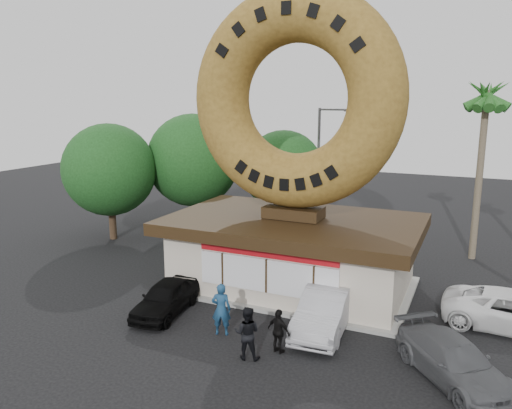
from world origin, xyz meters
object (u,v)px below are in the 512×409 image
object	(u,v)px
person_left	(221,309)
car_silver	(325,310)
person_center	(247,333)
car_grey	(453,361)
street_lamp	(320,164)
person_right	(279,331)
car_black	(166,298)
donut_shop	(293,250)
giant_donut	(295,99)

from	to	relation	value
person_left	car_silver	world-z (taller)	person_left
person_center	car_grey	bearing A→B (deg)	179.03
street_lamp	person_right	xyz separation A→B (m)	(3.56, -15.98, -3.69)
person_center	car_black	xyz separation A→B (m)	(-4.56, 1.90, -0.25)
person_right	car_black	bearing A→B (deg)	5.26
car_grey	car_silver	bearing A→B (deg)	119.26
person_left	person_center	world-z (taller)	person_left
donut_shop	car_black	world-z (taller)	donut_shop
person_center	donut_shop	bearing A→B (deg)	-96.16
giant_donut	person_center	size ratio (longest dim) A/B	5.20
person_center	giant_donut	bearing A→B (deg)	-96.18
person_left	person_right	bearing A→B (deg)	152.98
street_lamp	person_center	bearing A→B (deg)	-80.74
car_black	person_center	bearing A→B (deg)	-29.08
car_black	car_grey	world-z (taller)	car_black
person_left	car_black	size ratio (longest dim) A/B	0.51
car_black	car_grey	distance (m)	10.96
donut_shop	person_right	distance (m)	6.28
person_center	person_left	bearing A→B (deg)	-49.85
street_lamp	car_silver	distance (m)	14.79
person_right	car_grey	size ratio (longest dim) A/B	0.35
car_silver	car_black	bearing A→B (deg)	-172.38
street_lamp	car_silver	bearing A→B (deg)	-71.74
street_lamp	car_silver	world-z (taller)	street_lamp
person_right	car_black	world-z (taller)	person_right
person_right	person_left	bearing A→B (deg)	7.66
giant_donut	person_right	world-z (taller)	giant_donut
donut_shop	car_grey	distance (m)	9.07
street_lamp	car_grey	world-z (taller)	street_lamp
person_center	person_right	size ratio (longest dim) A/B	1.16
giant_donut	person_right	xyz separation A→B (m)	(1.71, -5.98, -7.75)
giant_donut	car_black	bearing A→B (deg)	-127.10
giant_donut	street_lamp	bearing A→B (deg)	100.51
giant_donut	car_silver	xyz separation A→B (m)	(2.63, -3.60, -7.77)
person_center	car_grey	xyz separation A→B (m)	(6.39, 1.43, -0.26)
street_lamp	donut_shop	bearing A→B (deg)	-79.50
giant_donut	car_black	distance (m)	9.97
donut_shop	street_lamp	world-z (taller)	street_lamp
person_left	car_grey	xyz separation A→B (m)	(8.00, 0.24, -0.34)
person_left	person_right	distance (m)	2.48
street_lamp	person_center	xyz separation A→B (m)	(2.73, -16.77, -3.57)
person_center	car_silver	distance (m)	3.62
car_grey	person_left	bearing A→B (deg)	141.61
donut_shop	car_silver	world-z (taller)	donut_shop
giant_donut	person_center	distance (m)	10.24
giant_donut	person_center	bearing A→B (deg)	-82.61
street_lamp	car_grey	xyz separation A→B (m)	(9.12, -15.34, -3.83)
giant_donut	donut_shop	bearing A→B (deg)	-90.00
person_left	person_right	xyz separation A→B (m)	(2.44, -0.40, -0.20)
donut_shop	person_left	world-z (taller)	donut_shop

